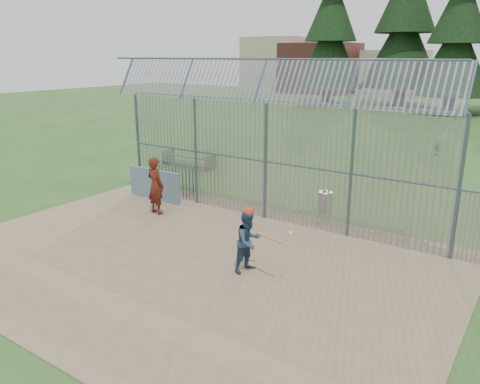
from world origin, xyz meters
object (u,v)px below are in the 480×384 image
Objects in this scene: onlooker at (156,186)px; trash_can at (325,202)px; batter at (249,242)px; dugout_wall at (155,184)px; bleacher at (189,158)px.

trash_can is at bearing -137.59° from onlooker.
trash_can is at bearing 16.70° from batter.
batter reaches higher than dugout_wall.
batter is 0.80× the size of onlooker.
batter reaches higher than bleacher.
dugout_wall is at bearing 76.74° from batter.
batter is 0.54× the size of bleacher.
trash_can is (-0.35, 5.52, -0.45)m from batter.
bleacher is (-9.10, 8.34, -0.42)m from batter.
batter is (6.41, -3.17, 0.21)m from dugout_wall.
batter is at bearing -86.33° from trash_can.
onlooker reaches higher than batter.
dugout_wall is 7.15m from batter.
dugout_wall is 1.72m from onlooker.
dugout_wall reaches higher than bleacher.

